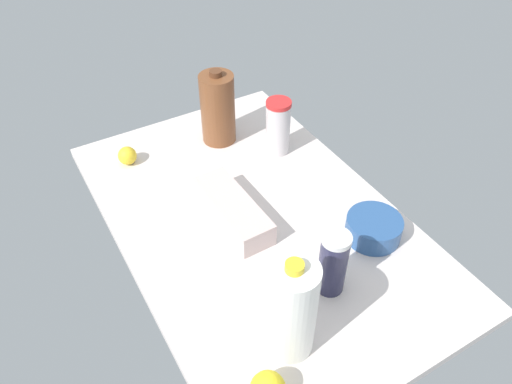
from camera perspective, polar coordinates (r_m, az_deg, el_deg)
The scene contains 8 objects.
countertop at distance 146.11cm, azimuth 0.00°, elevation -3.35°, with size 120.00×76.00×3.00cm, color silver.
shaker_bottle at distance 122.87cm, azimuth 8.78°, elevation -8.00°, with size 7.22×7.22×18.57cm.
chocolate_milk_jug at distance 168.21cm, azimuth -4.39°, elevation 9.50°, with size 11.49×11.49×26.16cm.
egg_carton at distance 142.29cm, azimuth -2.66°, elevation -2.08°, with size 29.65×10.30×7.13cm, color beige.
tumbler_cup at distance 163.83cm, azimuth 2.53°, elevation 7.46°, with size 8.21×8.21×19.12cm.
milk_jug at distance 108.84cm, azimuth 4.04°, elevation -13.21°, with size 11.11×11.11×28.20cm.
mixing_bowl at distance 141.42cm, azimuth 13.28°, elevation -4.03°, with size 15.43×15.43×6.39cm, color #2B528A.
lemon_by_jug at distance 167.40cm, azimuth -14.49°, elevation 4.05°, with size 6.01×6.01×6.01cm, color yellow.
Camera 1 is at (88.42, -51.79, 105.65)cm, focal length 35.00 mm.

